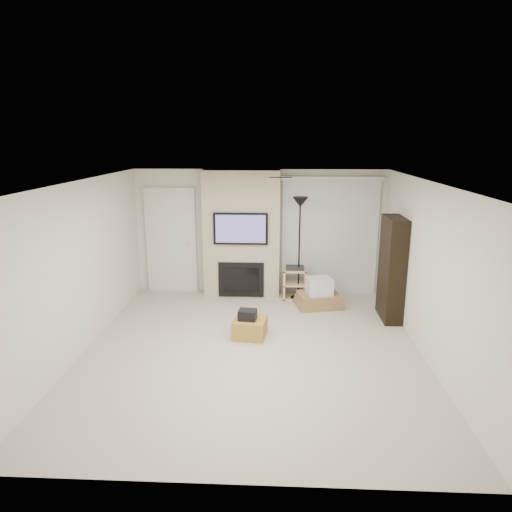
{
  "coord_description": "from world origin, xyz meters",
  "views": [
    {
      "loc": [
        0.36,
        -6.26,
        3.08
      ],
      "look_at": [
        0.0,
        1.2,
        1.15
      ],
      "focal_mm": 32.0,
      "sensor_mm": 36.0,
      "label": 1
    }
  ],
  "objects_px": {
    "box_stack": "(319,296)",
    "ottoman": "(250,327)",
    "bookshelf": "(392,269)",
    "av_stand": "(294,282)",
    "floor_lamp": "(300,220)"
  },
  "relations": [
    {
      "from": "bookshelf",
      "to": "floor_lamp",
      "type": "bearing_deg",
      "value": 150.2
    },
    {
      "from": "box_stack",
      "to": "bookshelf",
      "type": "xyz_separation_m",
      "value": [
        1.19,
        -0.51,
        0.69
      ]
    },
    {
      "from": "ottoman",
      "to": "bookshelf",
      "type": "distance_m",
      "value": 2.67
    },
    {
      "from": "av_stand",
      "to": "box_stack",
      "type": "relative_size",
      "value": 0.71
    },
    {
      "from": "floor_lamp",
      "to": "av_stand",
      "type": "xyz_separation_m",
      "value": [
        -0.07,
        0.04,
        -1.24
      ]
    },
    {
      "from": "ottoman",
      "to": "bookshelf",
      "type": "relative_size",
      "value": 0.28
    },
    {
      "from": "floor_lamp",
      "to": "bookshelf",
      "type": "distance_m",
      "value": 1.92
    },
    {
      "from": "ottoman",
      "to": "box_stack",
      "type": "distance_m",
      "value": 1.87
    },
    {
      "from": "floor_lamp",
      "to": "av_stand",
      "type": "height_order",
      "value": "floor_lamp"
    },
    {
      "from": "ottoman",
      "to": "floor_lamp",
      "type": "distance_m",
      "value": 2.45
    },
    {
      "from": "av_stand",
      "to": "box_stack",
      "type": "distance_m",
      "value": 0.63
    },
    {
      "from": "floor_lamp",
      "to": "bookshelf",
      "type": "height_order",
      "value": "floor_lamp"
    },
    {
      "from": "ottoman",
      "to": "box_stack",
      "type": "xyz_separation_m",
      "value": [
        1.21,
        1.42,
        0.06
      ]
    },
    {
      "from": "box_stack",
      "to": "ottoman",
      "type": "bearing_deg",
      "value": -130.58
    },
    {
      "from": "av_stand",
      "to": "box_stack",
      "type": "bearing_deg",
      "value": -43.65
    }
  ]
}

